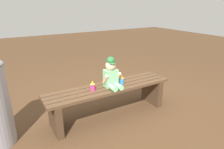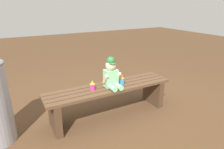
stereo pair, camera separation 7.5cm
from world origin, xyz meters
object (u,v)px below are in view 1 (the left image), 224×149
at_px(park_bench, 110,95).
at_px(sippy_cup_right, 122,80).
at_px(sippy_cup_left, 93,86).
at_px(child_figure, 111,74).

bearing_deg(park_bench, sippy_cup_right, -1.74).
bearing_deg(sippy_cup_left, park_bench, 1.27).
relative_size(park_bench, sippy_cup_right, 14.04).
relative_size(sippy_cup_left, sippy_cup_right, 1.00).
bearing_deg(sippy_cup_right, child_figure, -173.78).
height_order(park_bench, sippy_cup_left, sippy_cup_left).
bearing_deg(child_figure, park_bench, 117.15).
bearing_deg(sippy_cup_left, child_figure, -4.05).
xyz_separation_m(sippy_cup_left, sippy_cup_right, (0.44, 0.00, 0.00)).
relative_size(park_bench, sippy_cup_left, 14.04).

